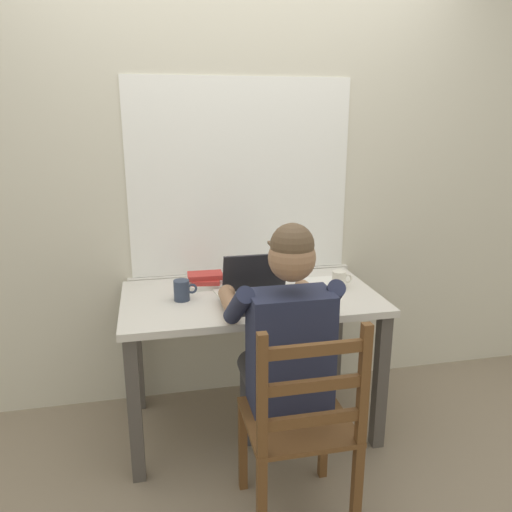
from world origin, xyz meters
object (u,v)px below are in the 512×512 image
Objects in this scene: wooden_chair at (301,426)px; coffee_mug_dark at (182,290)px; desk at (251,315)px; book_stack_main at (206,280)px; computer_mouse at (315,297)px; coffee_mug_white at (340,280)px; laptop at (259,291)px; seated_person at (283,343)px.

wooden_chair is 0.89m from coffee_mug_dark.
book_stack_main is (-0.21, 0.18, 0.15)m from desk.
coffee_mug_white is at bearing 36.23° from computer_mouse.
coffee_mug_dark reaches higher than book_stack_main.
desk is at bearing 179.75° from coffee_mug_white.
laptop is at bearing -50.46° from book_stack_main.
seated_person is at bearing -47.25° from coffee_mug_dark.
computer_mouse is (0.24, 0.30, 0.09)m from seated_person.
coffee_mug_white is at bearing 59.31° from wooden_chair.
book_stack_main is at bearing 165.14° from coffee_mug_white.
wooden_chair is 8.44× the size of coffee_mug_white.
wooden_chair is at bearing -73.52° from book_stack_main.
book_stack_main is (-0.68, 0.18, -0.01)m from coffee_mug_white.
computer_mouse is at bearing -32.11° from book_stack_main.
seated_person is 0.67m from book_stack_main.
laptop reaches higher than wooden_chair.
seated_person is 1.33× the size of wooden_chair.
seated_person is 0.61m from coffee_mug_white.
desk is at bearing 103.01° from laptop.
laptop is at bearing -168.08° from coffee_mug_white.
computer_mouse is at bearing 51.05° from seated_person.
laptop is 0.47m from coffee_mug_white.
desk is at bearing -40.99° from book_stack_main.
seated_person reaches higher than coffee_mug_white.
seated_person is at bearing -134.47° from coffee_mug_white.
wooden_chair is 0.89m from coffee_mug_white.
coffee_mug_dark is 0.57× the size of book_stack_main.
coffee_mug_white is at bearing -0.25° from desk.
coffee_mug_white is (0.18, 0.13, 0.03)m from computer_mouse.
seated_person is 12.41× the size of computer_mouse.
computer_mouse is at bearing -24.65° from desk.
computer_mouse is 0.86× the size of coffee_mug_dark.
seated_person is 0.39m from computer_mouse.
wooden_chair is at bearing -90.00° from seated_person.
coffee_mug_dark is (-0.64, 0.14, 0.03)m from computer_mouse.
computer_mouse is 0.23m from coffee_mug_white.
seated_person reaches higher than book_stack_main.
computer_mouse is 0.66m from coffee_mug_dark.
book_stack_main is (-0.26, 0.61, 0.11)m from seated_person.
laptop reaches higher than computer_mouse.
laptop is 3.30× the size of computer_mouse.
laptop reaches higher than book_stack_main.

